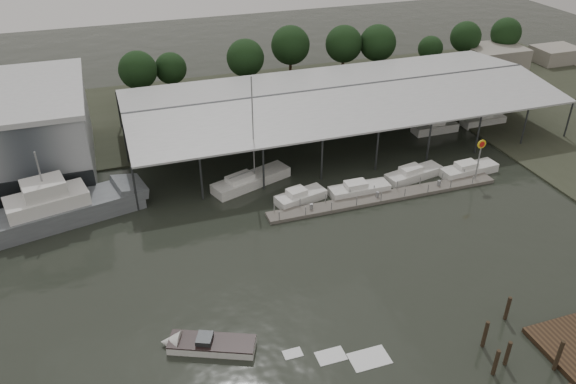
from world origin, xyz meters
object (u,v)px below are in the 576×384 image
object	(u,v)px
shell_fuel_sign	(480,152)
grey_trawler	(61,208)
white_sailboat	(250,180)
speedboat_underway	(204,344)

from	to	relation	value
shell_fuel_sign	grey_trawler	world-z (taller)	grey_trawler
grey_trawler	white_sailboat	size ratio (longest dim) A/B	1.36
grey_trawler	white_sailboat	world-z (taller)	white_sailboat
shell_fuel_sign	white_sailboat	xyz separation A→B (m)	(-25.79, 7.86, -3.27)
white_sailboat	speedboat_underway	size ratio (longest dim) A/B	0.77
white_sailboat	grey_trawler	bearing A→B (deg)	162.67
grey_trawler	white_sailboat	bearing A→B (deg)	-10.49
grey_trawler	speedboat_underway	distance (m)	25.27
shell_fuel_sign	white_sailboat	size ratio (longest dim) A/B	0.41
grey_trawler	speedboat_underway	world-z (taller)	grey_trawler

